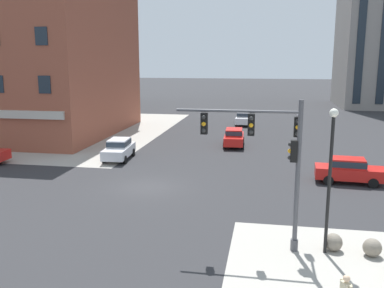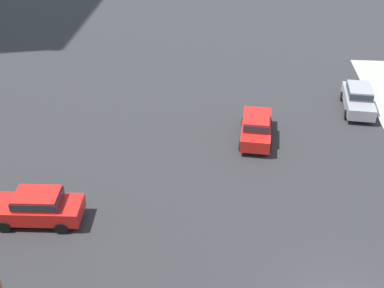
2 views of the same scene
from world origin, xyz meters
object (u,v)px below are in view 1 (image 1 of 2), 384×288
at_px(street_lamp_corner_near, 330,166).
at_px(car_main_mid, 234,137).
at_px(bollard_sphere_curb_a, 333,242).
at_px(car_cross_eastbound, 244,118).
at_px(bollard_sphere_curb_b, 372,248).
at_px(car_cross_far, 349,170).
at_px(car_main_southbound_far, 119,148).
at_px(traffic_signal_main, 275,153).

xyz_separation_m(street_lamp_corner_near, car_main_mid, (-5.61, 21.76, -2.87)).
relative_size(bollard_sphere_curb_a, car_cross_eastbound, 0.17).
height_order(bollard_sphere_curb_b, car_cross_far, car_cross_far).
xyz_separation_m(street_lamp_corner_near, car_cross_eastbound, (-5.48, 35.14, -2.87)).
bearing_deg(car_main_mid, car_main_southbound_far, -141.57).
xyz_separation_m(bollard_sphere_curb_b, car_main_southbound_far, (-16.33, 14.74, 0.54)).
distance_m(car_cross_eastbound, car_cross_far, 25.55).
xyz_separation_m(bollard_sphere_curb_a, bollard_sphere_curb_b, (1.51, -0.26, 0.00)).
bearing_deg(bollard_sphere_curb_b, car_main_mid, 109.01).
relative_size(street_lamp_corner_near, car_cross_eastbound, 1.39).
height_order(traffic_signal_main, car_cross_eastbound, traffic_signal_main).
distance_m(car_main_southbound_far, car_cross_eastbound, 22.28).
bearing_deg(car_cross_eastbound, car_main_southbound_far, -113.75).
bearing_deg(car_main_mid, bollard_sphere_curb_b, -70.99).
xyz_separation_m(car_main_southbound_far, car_main_mid, (8.84, 7.01, 0.00)).
xyz_separation_m(bollard_sphere_curb_b, street_lamp_corner_near, (-1.88, -0.00, 3.41)).
height_order(street_lamp_corner_near, car_main_southbound_far, street_lamp_corner_near).
relative_size(traffic_signal_main, car_cross_eastbound, 1.46).
xyz_separation_m(car_cross_eastbound, car_cross_far, (8.32, -24.16, 0.00)).
distance_m(street_lamp_corner_near, car_cross_far, 11.70).
relative_size(bollard_sphere_curb_b, car_cross_far, 0.17).
relative_size(bollard_sphere_curb_b, car_main_southbound_far, 0.17).
height_order(bollard_sphere_curb_a, street_lamp_corner_near, street_lamp_corner_near).
relative_size(bollard_sphere_curb_b, car_main_mid, 0.17).
distance_m(bollard_sphere_curb_b, car_cross_far, 11.03).
xyz_separation_m(bollard_sphere_curb_a, car_cross_far, (2.47, 10.72, 0.54)).
height_order(car_cross_eastbound, car_cross_far, same).
xyz_separation_m(traffic_signal_main, car_main_southbound_far, (-12.21, 14.54, -3.30)).
distance_m(bollard_sphere_curb_b, street_lamp_corner_near, 3.89).
relative_size(car_cross_eastbound, car_main_mid, 0.99).
relative_size(traffic_signal_main, car_main_southbound_far, 1.43).
bearing_deg(street_lamp_corner_near, bollard_sphere_curb_b, 0.11).
height_order(traffic_signal_main, bollard_sphere_curb_a, traffic_signal_main).
relative_size(bollard_sphere_curb_a, car_main_southbound_far, 0.17).
xyz_separation_m(car_main_southbound_far, car_cross_far, (17.29, -3.76, 0.00)).
height_order(traffic_signal_main, car_main_southbound_far, traffic_signal_main).
bearing_deg(traffic_signal_main, bollard_sphere_curb_a, 1.46).
xyz_separation_m(car_cross_eastbound, car_main_mid, (-0.13, -13.38, 0.00)).
relative_size(traffic_signal_main, bollard_sphere_curb_b, 8.47).
height_order(car_main_southbound_far, car_cross_far, same).
bearing_deg(car_main_southbound_far, bollard_sphere_curb_b, -42.06).
distance_m(bollard_sphere_curb_a, car_main_southbound_far, 20.73).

